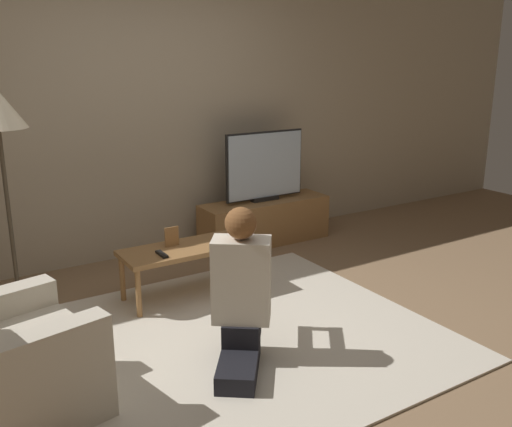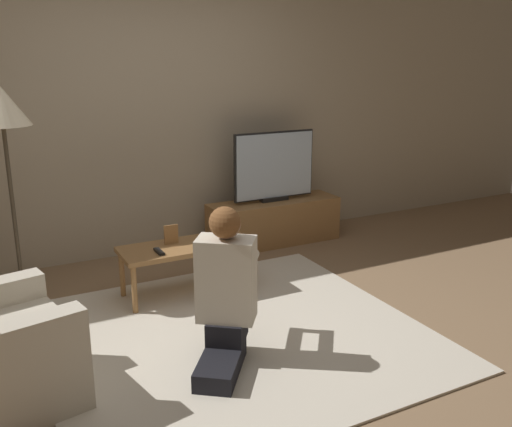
{
  "view_description": "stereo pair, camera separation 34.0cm",
  "coord_description": "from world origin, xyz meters",
  "px_view_note": "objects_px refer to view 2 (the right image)",
  "views": [
    {
      "loc": [
        -1.75,
        -2.91,
        1.81
      ],
      "look_at": [
        0.51,
        0.67,
        0.61
      ],
      "focal_mm": 40.0,
      "sensor_mm": 36.0,
      "label": 1
    },
    {
      "loc": [
        -1.45,
        -3.08,
        1.81
      ],
      "look_at": [
        0.51,
        0.67,
        0.61
      ],
      "focal_mm": 40.0,
      "sensor_mm": 36.0,
      "label": 2
    }
  ],
  "objects_px": {
    "tv": "(274,166)",
    "coffee_table": "(186,250)",
    "person_kneeling": "(226,289)",
    "floor_lamp": "(2,119)"
  },
  "relations": [
    {
      "from": "tv",
      "to": "coffee_table",
      "type": "relative_size",
      "value": 0.84
    },
    {
      "from": "coffee_table",
      "to": "person_kneeling",
      "type": "xyz_separation_m",
      "value": [
        -0.15,
        -1.04,
        0.11
      ]
    },
    {
      "from": "person_kneeling",
      "to": "coffee_table",
      "type": "bearing_deg",
      "value": -61.37
    },
    {
      "from": "floor_lamp",
      "to": "person_kneeling",
      "type": "distance_m",
      "value": 2.0
    },
    {
      "from": "tv",
      "to": "person_kneeling",
      "type": "bearing_deg",
      "value": -126.55
    },
    {
      "from": "floor_lamp",
      "to": "tv",
      "type": "bearing_deg",
      "value": 8.27
    },
    {
      "from": "coffee_table",
      "to": "floor_lamp",
      "type": "distance_m",
      "value": 1.59
    },
    {
      "from": "person_kneeling",
      "to": "tv",
      "type": "bearing_deg",
      "value": -89.95
    },
    {
      "from": "floor_lamp",
      "to": "person_kneeling",
      "type": "relative_size",
      "value": 1.68
    },
    {
      "from": "coffee_table",
      "to": "tv",
      "type": "bearing_deg",
      "value": 33.0
    }
  ]
}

